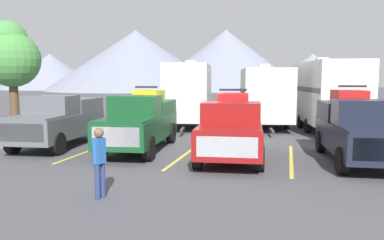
{
  "coord_description": "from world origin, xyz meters",
  "views": [
    {
      "loc": [
        3.73,
        -14.1,
        2.86
      ],
      "look_at": [
        0.0,
        0.78,
        1.2
      ],
      "focal_mm": 36.05,
      "sensor_mm": 36.0,
      "label": 1
    }
  ],
  "objects": [
    {
      "name": "pickup_truck_a",
      "position": [
        -5.68,
        0.29,
        1.13
      ],
      "size": [
        2.52,
        5.44,
        2.17
      ],
      "color": "#595B60",
      "rests_on": "ground"
    },
    {
      "name": "camper_trailer_b",
      "position": [
        2.39,
        8.62,
        1.95
      ],
      "size": [
        3.51,
        7.44,
        3.71
      ],
      "color": "silver",
      "rests_on": "ground"
    },
    {
      "name": "pickup_truck_b",
      "position": [
        -2.0,
        0.32,
        1.19
      ],
      "size": [
        2.47,
        5.76,
        2.54
      ],
      "color": "#144723",
      "rests_on": "ground"
    },
    {
      "name": "lot_stripe_c",
      "position": [
        0.0,
        -0.22,
        0.0
      ],
      "size": [
        0.12,
        5.5,
        0.01
      ],
      "primitive_type": "cube",
      "color": "gold",
      "rests_on": "ground"
    },
    {
      "name": "lot_stripe_b",
      "position": [
        -3.88,
        -0.22,
        0.0
      ],
      "size": [
        0.12,
        5.5,
        0.01
      ],
      "primitive_type": "cube",
      "color": "gold",
      "rests_on": "ground"
    },
    {
      "name": "camper_trailer_c",
      "position": [
        5.71,
        8.03,
        2.12
      ],
      "size": [
        3.68,
        9.17,
        4.03
      ],
      "color": "white",
      "rests_on": "ground"
    },
    {
      "name": "tree_a",
      "position": [
        -13.34,
        6.98,
        4.32
      ],
      "size": [
        3.49,
        3.49,
        6.5
      ],
      "color": "brown",
      "rests_on": "ground"
    },
    {
      "name": "lot_stripe_a",
      "position": [
        -7.77,
        -0.22,
        0.0
      ],
      "size": [
        0.12,
        5.5,
        0.01
      ],
      "primitive_type": "cube",
      "color": "gold",
      "rests_on": "ground"
    },
    {
      "name": "pickup_truck_d",
      "position": [
        6.03,
        0.02,
        1.19
      ],
      "size": [
        2.46,
        5.42,
        2.62
      ],
      "color": "black",
      "rests_on": "ground"
    },
    {
      "name": "person_a",
      "position": [
        -0.59,
        -5.93,
        0.98
      ],
      "size": [
        0.27,
        0.36,
        1.7
      ],
      "color": "navy",
      "rests_on": "ground"
    },
    {
      "name": "mountain_ridge",
      "position": [
        -2.87,
        77.36,
        6.31
      ],
      "size": [
        141.6,
        46.96,
        14.72
      ],
      "color": "gray",
      "rests_on": "ground"
    },
    {
      "name": "camper_trailer_a",
      "position": [
        -2.02,
        8.25,
        2.09
      ],
      "size": [
        3.44,
        8.13,
        3.97
      ],
      "color": "silver",
      "rests_on": "ground"
    },
    {
      "name": "pickup_truck_c",
      "position": [
        1.76,
        -0.34,
        1.13
      ],
      "size": [
        2.62,
        5.54,
        2.47
      ],
      "color": "maroon",
      "rests_on": "ground"
    },
    {
      "name": "lot_stripe_d",
      "position": [
        3.88,
        -0.22,
        0.0
      ],
      "size": [
        0.12,
        5.5,
        0.01
      ],
      "primitive_type": "cube",
      "color": "gold",
      "rests_on": "ground"
    },
    {
      "name": "ground_plane",
      "position": [
        0.0,
        0.0,
        0.0
      ],
      "size": [
        240.0,
        240.0,
        0.0
      ],
      "primitive_type": "plane",
      "color": "#47474C"
    }
  ]
}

